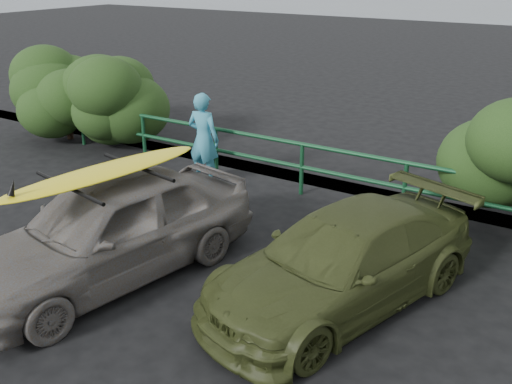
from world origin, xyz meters
TOP-DOWN VIEW (x-y plane):
  - ground at (0.00, 0.00)m, footprint 80.00×80.00m
  - guardrail at (0.00, 5.00)m, footprint 14.00×0.08m
  - shrub_left at (-4.80, 5.40)m, footprint 3.20×2.40m
  - sedan at (0.17, 0.88)m, footprint 2.53×4.58m
  - olive_vehicle at (3.20, 1.97)m, footprint 2.89×4.49m
  - man at (-0.93, 4.50)m, footprint 0.70×0.49m
  - roof_rack at (0.17, 0.88)m, footprint 1.79×1.41m
  - surfboard at (0.17, 0.88)m, footprint 1.19×3.08m

SIDE VIEW (x-z plane):
  - ground at x=0.00m, z-range 0.00..0.00m
  - guardrail at x=0.00m, z-range 0.00..1.04m
  - olive_vehicle at x=3.20m, z-range 0.00..1.21m
  - sedan at x=0.17m, z-range 0.00..1.47m
  - man at x=-0.93m, z-range 0.00..1.85m
  - shrub_left at x=-4.80m, z-range 0.00..2.01m
  - roof_rack at x=0.17m, z-range 1.47..1.53m
  - surfboard at x=0.17m, z-range 1.53..1.62m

